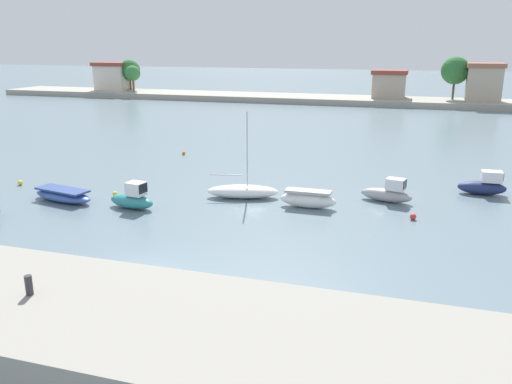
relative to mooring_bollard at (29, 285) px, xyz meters
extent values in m
plane|color=slate|center=(0.04, 6.51, -2.63)|extent=(400.00, 400.00, 0.00)
cube|color=gray|center=(0.04, 0.07, -1.48)|extent=(62.86, 6.48, 2.29)
cylinder|color=#2D2D33|center=(0.00, 0.00, 0.00)|extent=(0.24, 0.24, 0.68)
ellipsoid|color=#3856A8|center=(-10.68, 15.75, -2.26)|extent=(5.04, 2.54, 0.74)
cube|color=navy|center=(-10.68, 15.75, -1.83)|extent=(4.05, 2.10, 0.13)
ellipsoid|color=teal|center=(-5.46, 15.74, -2.17)|extent=(3.37, 1.70, 0.92)
cube|color=silver|center=(-5.06, 15.68, -1.28)|extent=(1.24, 1.07, 0.85)
cube|color=black|center=(-4.50, 15.60, -1.20)|extent=(0.20, 0.82, 0.60)
ellipsoid|color=white|center=(0.63, 20.09, -2.18)|extent=(5.16, 2.79, 0.90)
cylinder|color=silver|center=(0.94, 20.17, 0.79)|extent=(0.10, 0.10, 5.04)
cylinder|color=#B7B7BC|center=(-0.49, 19.81, -1.02)|extent=(2.27, 0.64, 0.08)
ellipsoid|color=white|center=(5.37, 19.23, -2.13)|extent=(3.68, 1.12, 0.99)
cube|color=#AFAFAF|center=(5.37, 19.23, -1.55)|extent=(2.95, 0.94, 0.17)
ellipsoid|color=#9E9EA3|center=(10.11, 22.11, -2.19)|extent=(3.64, 1.82, 0.87)
cube|color=silver|center=(10.69, 21.98, -1.36)|extent=(1.35, 1.09, 0.78)
cube|color=black|center=(11.27, 21.84, -1.28)|extent=(0.25, 0.76, 0.55)
ellipsoid|color=navy|center=(16.43, 25.88, -2.15)|extent=(3.27, 1.35, 0.95)
cube|color=silver|center=(16.98, 25.90, -1.30)|extent=(1.37, 0.99, 0.76)
cube|color=black|center=(17.65, 25.92, -1.22)|extent=(0.11, 0.86, 0.53)
sphere|color=orange|center=(-9.38, 32.18, -2.46)|extent=(0.34, 0.34, 0.34)
sphere|color=yellow|center=(-7.99, 17.82, -2.45)|extent=(0.34, 0.34, 0.34)
sphere|color=red|center=(11.94, 18.69, -2.43)|extent=(0.39, 0.39, 0.39)
sphere|color=yellow|center=(-16.39, 18.31, -2.44)|extent=(0.37, 0.37, 0.37)
cube|color=#9E998C|center=(0.04, 81.89, -2.11)|extent=(139.97, 10.31, 1.03)
cube|color=beige|center=(-48.39, 83.42, 0.80)|extent=(6.37, 5.41, 4.79)
cube|color=brown|center=(-48.39, 83.42, 3.54)|extent=(7.01, 5.95, 0.70)
cube|color=#B2A38E|center=(6.42, 83.32, 0.42)|extent=(5.46, 5.28, 4.04)
cube|color=brown|center=(6.42, 83.32, 2.80)|extent=(6.01, 5.80, 0.70)
cube|color=#B2A38E|center=(21.57, 81.94, 1.11)|extent=(5.28, 4.40, 5.42)
cube|color=#995B42|center=(21.57, 81.94, 4.17)|extent=(5.80, 4.84, 0.70)
cylinder|color=brown|center=(-44.74, 83.43, -0.44)|extent=(0.36, 0.36, 2.31)
sphere|color=#2D6B33|center=(-44.74, 83.43, 2.39)|extent=(4.20, 4.20, 4.20)
cylinder|color=brown|center=(17.05, 83.33, -0.11)|extent=(0.36, 0.36, 2.97)
sphere|color=#2D6B33|center=(17.05, 83.33, 3.22)|extent=(4.61, 4.61, 4.61)
cylinder|color=brown|center=(-42.37, 80.50, -0.40)|extent=(0.36, 0.36, 2.40)
sphere|color=#387A3D|center=(-42.37, 80.50, 1.98)|extent=(2.96, 2.96, 2.96)
cylinder|color=brown|center=(21.52, 83.89, -0.79)|extent=(0.36, 0.36, 1.62)
sphere|color=#2D6B33|center=(21.52, 83.89, 1.45)|extent=(3.56, 3.56, 3.56)
camera|label=1|loc=(11.77, -12.82, 7.65)|focal=36.88mm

